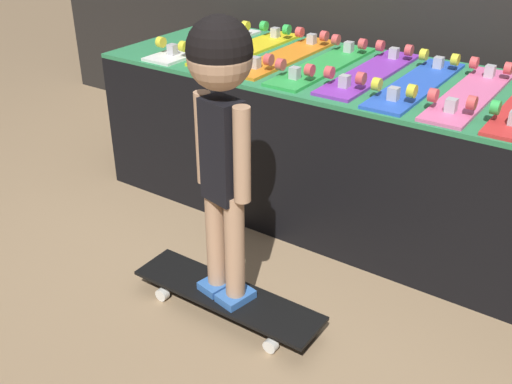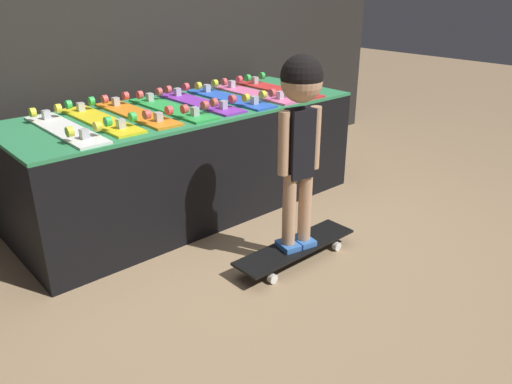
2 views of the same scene
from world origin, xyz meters
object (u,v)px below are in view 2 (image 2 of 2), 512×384
at_px(skateboard_white_on_rack, 65,128).
at_px(child, 300,118).
at_px(skateboard_orange_on_rack, 136,112).
at_px(skateboard_red_on_rack, 278,88).
at_px(skateboard_yellow_on_rack, 100,119).
at_px(skateboard_on_floor, 296,248).
at_px(skateboard_purple_on_rack, 199,101).
at_px(skateboard_pink_on_rack, 255,92).
at_px(skateboard_green_on_rack, 171,107).
at_px(skateboard_blue_on_rack, 229,97).

height_order(skateboard_white_on_rack, child, child).
relative_size(skateboard_orange_on_rack, skateboard_red_on_rack, 1.00).
height_order(skateboard_yellow_on_rack, skateboard_on_floor, skateboard_yellow_on_rack).
xyz_separation_m(skateboard_purple_on_rack, child, (-0.08, -0.99, 0.10)).
relative_size(skateboard_orange_on_rack, skateboard_pink_on_rack, 1.00).
xyz_separation_m(skateboard_green_on_rack, skateboard_pink_on_rack, (0.69, -0.01, 0.00)).
bearing_deg(skateboard_orange_on_rack, skateboard_purple_on_rack, -1.74).
xyz_separation_m(skateboard_orange_on_rack, child, (0.38, -1.01, 0.10)).
relative_size(skateboard_blue_on_rack, child, 0.74).
bearing_deg(skateboard_blue_on_rack, skateboard_red_on_rack, -0.23).
height_order(skateboard_purple_on_rack, skateboard_red_on_rack, same).
xyz_separation_m(skateboard_pink_on_rack, skateboard_red_on_rack, (0.23, -0.00, 0.00)).
bearing_deg(child, skateboard_on_floor, 94.48).
bearing_deg(skateboard_blue_on_rack, skateboard_white_on_rack, 179.92).
relative_size(skateboard_purple_on_rack, skateboard_pink_on_rack, 1.00).
bearing_deg(skateboard_on_floor, skateboard_pink_on_rack, 60.66).
xyz_separation_m(skateboard_yellow_on_rack, skateboard_purple_on_rack, (0.69, -0.02, 0.00)).
xyz_separation_m(skateboard_white_on_rack, skateboard_on_floor, (0.84, -0.96, -0.66)).
distance_m(skateboard_red_on_rack, child, 1.24).
xyz_separation_m(skateboard_white_on_rack, skateboard_purple_on_rack, (0.92, 0.03, 0.00)).
bearing_deg(skateboard_purple_on_rack, skateboard_blue_on_rack, -7.98).
xyz_separation_m(skateboard_purple_on_rack, skateboard_red_on_rack, (0.69, -0.03, 0.00)).
bearing_deg(skateboard_green_on_rack, skateboard_on_floor, -81.30).
xyz_separation_m(skateboard_orange_on_rack, skateboard_red_on_rack, (1.15, -0.05, 0.00)).
bearing_deg(skateboard_orange_on_rack, skateboard_red_on_rack, -2.39).
bearing_deg(skateboard_red_on_rack, skateboard_pink_on_rack, 179.73).
height_order(skateboard_white_on_rack, skateboard_red_on_rack, same).
xyz_separation_m(skateboard_white_on_rack, child, (0.84, -0.96, 0.10)).
height_order(skateboard_yellow_on_rack, skateboard_pink_on_rack, same).
relative_size(skateboard_white_on_rack, skateboard_on_floor, 0.99).
distance_m(skateboard_green_on_rack, child, 0.99).
height_order(skateboard_white_on_rack, skateboard_green_on_rack, same).
xyz_separation_m(skateboard_purple_on_rack, skateboard_blue_on_rack, (0.23, -0.03, 0.00)).
xyz_separation_m(skateboard_yellow_on_rack, skateboard_on_floor, (0.61, -1.02, -0.66)).
distance_m(skateboard_yellow_on_rack, skateboard_blue_on_rack, 0.92).
distance_m(skateboard_green_on_rack, skateboard_purple_on_rack, 0.23).
distance_m(skateboard_blue_on_rack, child, 1.02).
height_order(skateboard_white_on_rack, skateboard_orange_on_rack, same).
distance_m(skateboard_white_on_rack, skateboard_blue_on_rack, 1.15).
xyz_separation_m(skateboard_red_on_rack, child, (-0.77, -0.96, 0.10)).
distance_m(skateboard_blue_on_rack, skateboard_on_floor, 1.21).
height_order(skateboard_green_on_rack, skateboard_blue_on_rack, same).
bearing_deg(skateboard_red_on_rack, child, -128.73).
xyz_separation_m(skateboard_green_on_rack, skateboard_purple_on_rack, (0.23, 0.02, 0.00)).
xyz_separation_m(skateboard_white_on_rack, skateboard_red_on_rack, (1.61, -0.00, 0.00)).
relative_size(skateboard_white_on_rack, skateboard_purple_on_rack, 1.00).
relative_size(skateboard_pink_on_rack, skateboard_red_on_rack, 1.00).
height_order(skateboard_purple_on_rack, child, child).
height_order(skateboard_blue_on_rack, child, child).
distance_m(skateboard_white_on_rack, skateboard_red_on_rack, 1.61).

